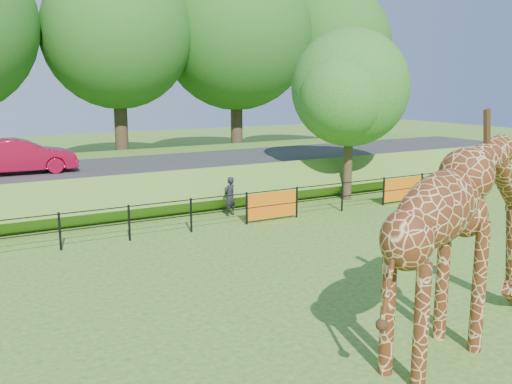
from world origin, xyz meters
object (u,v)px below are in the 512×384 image
(giraffe, at_px, (467,243))
(visitor, at_px, (230,196))
(car_red, at_px, (21,156))
(tree_east, at_px, (351,92))

(giraffe, height_order, visitor, giraffe)
(giraffe, distance_m, car_red, 16.19)
(car_red, relative_size, tree_east, 0.56)
(visitor, bearing_deg, car_red, -55.74)
(visitor, relative_size, tree_east, 0.21)
(giraffe, distance_m, tree_east, 13.13)
(giraffe, xyz_separation_m, visitor, (0.89, 11.03, -1.18))
(giraffe, relative_size, tree_east, 0.78)
(giraffe, bearing_deg, visitor, 71.35)
(car_red, bearing_deg, giraffe, -158.07)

